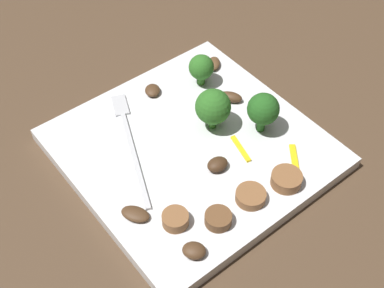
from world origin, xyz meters
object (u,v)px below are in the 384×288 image
at_px(broccoli_floret_0, 201,68).
at_px(sausage_slice_3, 218,219).
at_px(mushroom_5, 215,166).
at_px(broccoli_floret_1, 263,110).
at_px(mushroom_4, 135,214).
at_px(mushroom_2, 194,250).
at_px(plate, 192,149).
at_px(pepper_strip_1, 241,149).
at_px(mushroom_1, 214,64).
at_px(mushroom_0, 230,97).
at_px(sausage_slice_0, 286,179).
at_px(sausage_slice_2, 175,219).
at_px(broccoli_floret_2, 213,107).
at_px(mushroom_3, 153,90).
at_px(sausage_slice_1, 254,194).
at_px(pepper_strip_0, 294,159).

height_order(broccoli_floret_0, sausage_slice_3, broccoli_floret_0).
distance_m(sausage_slice_3, mushroom_5, 0.07).
height_order(broccoli_floret_1, mushroom_4, broccoli_floret_1).
relative_size(mushroom_2, mushroom_4, 0.77).
xyz_separation_m(mushroom_4, mushroom_5, (-0.00, -0.11, 0.00)).
relative_size(plate, pepper_strip_1, 6.71).
bearing_deg(mushroom_1, mushroom_5, 140.40).
bearing_deg(sausage_slice_3, mushroom_0, -45.29).
relative_size(broccoli_floret_1, mushroom_1, 1.96).
bearing_deg(sausage_slice_3, broccoli_floret_1, -61.41).
bearing_deg(mushroom_1, sausage_slice_3, 140.94).
bearing_deg(plate, mushroom_1, -50.34).
bearing_deg(broccoli_floret_1, broccoli_floret_0, 1.93).
height_order(sausage_slice_0, mushroom_4, sausage_slice_0).
relative_size(sausage_slice_0, sausage_slice_3, 1.20).
xyz_separation_m(plate, sausage_slice_2, (-0.07, 0.08, 0.01)).
distance_m(sausage_slice_0, sausage_slice_3, 0.09).
distance_m(mushroom_0, pepper_strip_1, 0.08).
bearing_deg(pepper_strip_1, mushroom_4, 89.94).
height_order(plate, mushroom_1, mushroom_1).
bearing_deg(plate, mushroom_4, 111.10).
height_order(plate, mushroom_4, mushroom_4).
distance_m(broccoli_floret_2, mushroom_3, 0.10).
bearing_deg(broccoli_floret_1, mushroom_1, -14.08).
bearing_deg(sausage_slice_3, mushroom_1, -39.06).
xyz_separation_m(sausage_slice_0, pepper_strip_1, (0.07, 0.01, -0.01)).
bearing_deg(pepper_strip_1, mushroom_5, 95.16).
bearing_deg(mushroom_5, sausage_slice_2, 110.12).
relative_size(sausage_slice_3, mushroom_0, 0.94).
xyz_separation_m(mushroom_1, mushroom_4, (-0.13, 0.22, -0.00)).
bearing_deg(pepper_strip_1, sausage_slice_1, 149.33).
relative_size(mushroom_0, pepper_strip_1, 0.73).
relative_size(sausage_slice_0, pepper_strip_0, 0.81).
relative_size(broccoli_floret_2, sausage_slice_1, 1.66).
relative_size(plate, mushroom_3, 12.06).
bearing_deg(broccoli_floret_0, mushroom_3, 68.49).
relative_size(pepper_strip_0, pepper_strip_1, 1.02).
distance_m(mushroom_0, pepper_strip_0, 0.12).
xyz_separation_m(broccoli_floret_1, sausage_slice_0, (-0.08, 0.03, -0.03)).
height_order(sausage_slice_1, mushroom_5, mushroom_5).
bearing_deg(mushroom_5, sausage_slice_1, -172.08).
relative_size(broccoli_floret_1, mushroom_3, 2.33).
xyz_separation_m(broccoli_floret_0, sausage_slice_0, (-0.19, 0.03, -0.02)).
bearing_deg(mushroom_4, mushroom_2, -163.96).
height_order(sausage_slice_3, mushroom_0, same).
bearing_deg(mushroom_0, sausage_slice_1, 148.13).
bearing_deg(mushroom_3, pepper_strip_0, -162.08).
relative_size(mushroom_4, pepper_strip_0, 0.74).
relative_size(mushroom_1, pepper_strip_1, 0.66).
bearing_deg(sausage_slice_0, broccoli_floret_2, 3.98).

